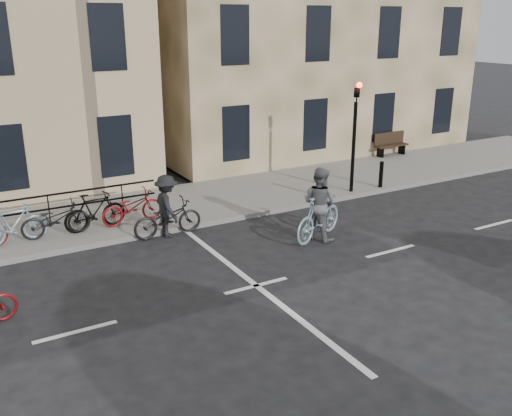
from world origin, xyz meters
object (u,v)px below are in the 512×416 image
cyclist_grey (319,210)px  cyclist_dark (167,212)px  bench (390,143)px  traffic_light (355,124)px

cyclist_grey → cyclist_dark: size_ratio=1.10×
bench → cyclist_dark: bearing=-161.7°
cyclist_grey → cyclist_dark: bearing=35.1°
bench → cyclist_dark: cyclist_dark is taller
cyclist_dark → cyclist_grey: bearing=-122.7°
traffic_light → bench: traffic_light is taller
traffic_light → bench: (4.80, 3.39, -1.78)m
bench → cyclist_grey: 10.11m
cyclist_dark → traffic_light: bearing=-86.4°
traffic_light → cyclist_grey: (-3.29, -2.66, -1.64)m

